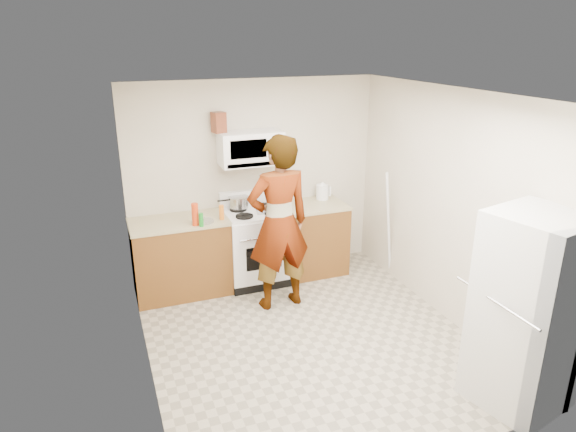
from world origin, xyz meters
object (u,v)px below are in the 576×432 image
microwave (251,148)px  person (279,224)px  fridge (528,312)px  gas_range (256,245)px  saucepan (239,202)px  kettle (322,192)px

microwave → person: size_ratio=0.38×
person → fridge: size_ratio=1.18×
fridge → person: bearing=106.9°
microwave → fridge: 3.51m
person → fridge: (1.34, -2.29, -0.16)m
microwave → person: bearing=-85.8°
gas_range → saucepan: gas_range is taller
microwave → person: 1.08m
person → saucepan: (-0.22, 0.86, 0.02)m
gas_range → kettle: gas_range is taller
person → fridge: bearing=116.3°
gas_range → fridge: fridge is taller
person → kettle: (0.92, 0.85, 0.03)m
microwave → fridge: (1.40, -3.11, -0.85)m
gas_range → kettle: size_ratio=5.83×
microwave → person: person is taller
gas_range → saucepan: bearing=133.3°
gas_range → person: 0.87m
microwave → kettle: (0.98, 0.03, -0.67)m
person → microwave: bearing=-89.9°
microwave → kettle: microwave is taller
microwave → gas_range: bearing=-90.0°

